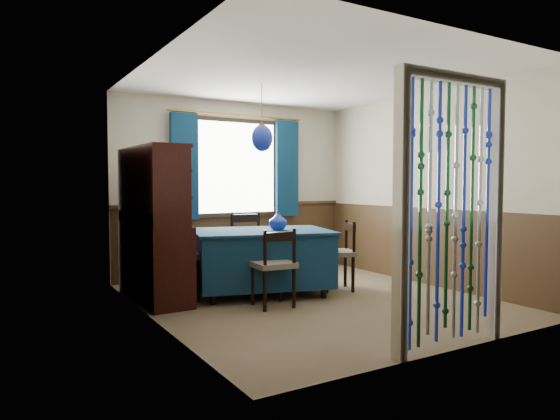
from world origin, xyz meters
TOP-DOWN VIEW (x-y plane):
  - floor at (0.00, 0.00)m, footprint 4.00×4.00m
  - ceiling at (0.00, 0.00)m, footprint 4.00×4.00m
  - wall_back at (0.00, 2.00)m, footprint 3.60×0.00m
  - wall_front at (0.00, -2.00)m, footprint 3.60×0.00m
  - wall_left at (-1.80, 0.00)m, footprint 0.00×4.00m
  - wall_right at (1.80, 0.00)m, footprint 0.00×4.00m
  - wainscot_back at (0.00, 1.99)m, footprint 3.60×0.00m
  - wainscot_front at (0.00, -1.99)m, footprint 3.60×0.00m
  - wainscot_left at (-1.79, 0.00)m, footprint 0.00×4.00m
  - wainscot_right at (1.79, 0.00)m, footprint 0.00×4.00m
  - window at (0.00, 1.95)m, footprint 1.32×0.12m
  - doorway at (0.00, -1.94)m, footprint 1.16×0.12m
  - dining_table at (-0.35, 0.55)m, footprint 1.83×1.49m
  - chair_near at (-0.54, -0.08)m, footprint 0.45×0.43m
  - chair_far at (-0.17, 1.22)m, footprint 0.50×0.48m
  - chair_left at (-1.30, 0.80)m, footprint 0.56×0.57m
  - chair_right at (0.59, 0.28)m, footprint 0.53×0.55m
  - sideboard at (-1.55, 0.90)m, footprint 0.50×1.33m
  - pendant_lamp at (-0.35, 0.55)m, footprint 0.25×0.25m
  - vase_table at (-0.18, 0.46)m, footprint 0.24×0.24m
  - bowl_shelf at (-1.49, 0.71)m, footprint 0.23×0.23m
  - vase_sideboard at (-1.49, 1.17)m, footprint 0.20×0.20m

SIDE VIEW (x-z plane):
  - floor at x=0.00m, z-range 0.00..0.00m
  - dining_table at x=-0.35m, z-range 0.06..0.83m
  - chair_near at x=-0.54m, z-range 0.03..0.87m
  - chair_right at x=0.59m, z-range 0.03..0.88m
  - chair_left at x=-1.30m, z-range 0.03..0.96m
  - chair_far at x=-0.17m, z-range 0.03..0.97m
  - wainscot_back at x=0.00m, z-range -1.30..2.30m
  - wainscot_front at x=0.00m, z-range -1.30..2.30m
  - wainscot_left at x=-1.79m, z-range -1.50..2.50m
  - wainscot_right at x=1.79m, z-range -1.50..2.50m
  - sideboard at x=-1.55m, z-range -0.26..1.46m
  - vase_table at x=-0.18m, z-range 0.77..0.97m
  - vase_sideboard at x=-1.49m, z-range 0.86..1.03m
  - doorway at x=0.00m, z-range -0.04..2.14m
  - bowl_shelf at x=-1.49m, z-range 1.18..1.23m
  - wall_back at x=0.00m, z-range -0.55..3.05m
  - wall_front at x=0.00m, z-range -0.55..3.05m
  - wall_left at x=-1.80m, z-range -0.75..3.25m
  - wall_right at x=1.80m, z-range -0.75..3.25m
  - window at x=0.00m, z-range 0.84..2.26m
  - pendant_lamp at x=-0.35m, z-range 1.45..2.26m
  - ceiling at x=0.00m, z-range 2.50..2.50m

